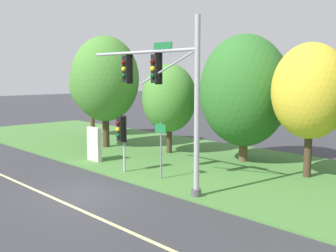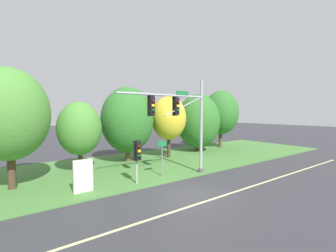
{
  "view_description": "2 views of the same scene",
  "coord_description": "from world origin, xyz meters",
  "px_view_note": "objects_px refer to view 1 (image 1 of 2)",
  "views": [
    {
      "loc": [
        14.91,
        -9.03,
        4.97
      ],
      "look_at": [
        1.15,
        3.8,
        2.63
      ],
      "focal_mm": 45.0,
      "sensor_mm": 36.0,
      "label": 1
    },
    {
      "loc": [
        -8.46,
        -9.53,
        4.75
      ],
      "look_at": [
        1.73,
        4.62,
        3.69
      ],
      "focal_mm": 24.0,
      "sensor_mm": 36.0,
      "label": 2
    }
  ],
  "objects_px": {
    "pedestrian_signal_near_kerb": "(121,132)",
    "tree_mid_verge": "(244,91)",
    "route_sign_post": "(161,143)",
    "tree_behind_signpost": "(169,98)",
    "info_kiosk": "(94,144)",
    "tree_tall_centre": "(310,91)",
    "tree_left_of_mast": "(105,79)",
    "traffic_signal_mast": "(164,86)",
    "tree_nearest_road": "(92,83)"
  },
  "relations": [
    {
      "from": "tree_behind_signpost",
      "to": "tree_tall_centre",
      "type": "height_order",
      "value": "tree_tall_centre"
    },
    {
      "from": "tree_tall_centre",
      "to": "info_kiosk",
      "type": "relative_size",
      "value": 3.33
    },
    {
      "from": "tree_nearest_road",
      "to": "tree_tall_centre",
      "type": "distance_m",
      "value": 18.42
    },
    {
      "from": "pedestrian_signal_near_kerb",
      "to": "tree_nearest_road",
      "type": "xyz_separation_m",
      "value": [
        -11.66,
        5.85,
        2.1
      ]
    },
    {
      "from": "tree_behind_signpost",
      "to": "route_sign_post",
      "type": "bearing_deg",
      "value": -46.55
    },
    {
      "from": "route_sign_post",
      "to": "tree_mid_verge",
      "type": "xyz_separation_m",
      "value": [
        0.17,
        6.06,
        2.26
      ]
    },
    {
      "from": "tree_mid_verge",
      "to": "info_kiosk",
      "type": "distance_m",
      "value": 8.89
    },
    {
      "from": "route_sign_post",
      "to": "info_kiosk",
      "type": "height_order",
      "value": "route_sign_post"
    },
    {
      "from": "route_sign_post",
      "to": "tree_left_of_mast",
      "type": "relative_size",
      "value": 0.36
    },
    {
      "from": "route_sign_post",
      "to": "info_kiosk",
      "type": "distance_m",
      "value": 5.65
    },
    {
      "from": "route_sign_post",
      "to": "info_kiosk",
      "type": "relative_size",
      "value": 1.38
    },
    {
      "from": "tree_mid_verge",
      "to": "tree_tall_centre",
      "type": "height_order",
      "value": "tree_mid_verge"
    },
    {
      "from": "tree_nearest_road",
      "to": "tree_behind_signpost",
      "type": "xyz_separation_m",
      "value": [
        9.43,
        -0.52,
        -0.73
      ]
    },
    {
      "from": "info_kiosk",
      "to": "tree_tall_centre",
      "type": "bearing_deg",
      "value": 27.96
    },
    {
      "from": "tree_tall_centre",
      "to": "pedestrian_signal_near_kerb",
      "type": "bearing_deg",
      "value": -138.86
    },
    {
      "from": "tree_mid_verge",
      "to": "pedestrian_signal_near_kerb",
      "type": "bearing_deg",
      "value": -110.37
    },
    {
      "from": "tree_left_of_mast",
      "to": "tree_mid_verge",
      "type": "distance_m",
      "value": 9.61
    },
    {
      "from": "traffic_signal_mast",
      "to": "tree_nearest_road",
      "type": "distance_m",
      "value": 16.32
    },
    {
      "from": "pedestrian_signal_near_kerb",
      "to": "tree_tall_centre",
      "type": "height_order",
      "value": "tree_tall_centre"
    },
    {
      "from": "tree_behind_signpost",
      "to": "pedestrian_signal_near_kerb",
      "type": "bearing_deg",
      "value": -67.31
    },
    {
      "from": "route_sign_post",
      "to": "tree_tall_centre",
      "type": "height_order",
      "value": "tree_tall_centre"
    },
    {
      "from": "traffic_signal_mast",
      "to": "tree_left_of_mast",
      "type": "xyz_separation_m",
      "value": [
        -10.14,
        3.98,
        0.16
      ]
    },
    {
      "from": "tree_left_of_mast",
      "to": "tree_nearest_road",
      "type": "bearing_deg",
      "value": 156.53
    },
    {
      "from": "pedestrian_signal_near_kerb",
      "to": "tree_behind_signpost",
      "type": "bearing_deg",
      "value": 112.69
    },
    {
      "from": "traffic_signal_mast",
      "to": "tree_nearest_road",
      "type": "relative_size",
      "value": 1.12
    },
    {
      "from": "traffic_signal_mast",
      "to": "tree_tall_centre",
      "type": "relative_size",
      "value": 1.13
    },
    {
      "from": "traffic_signal_mast",
      "to": "tree_left_of_mast",
      "type": "height_order",
      "value": "tree_left_of_mast"
    },
    {
      "from": "tree_mid_verge",
      "to": "info_kiosk",
      "type": "relative_size",
      "value": 3.7
    },
    {
      "from": "traffic_signal_mast",
      "to": "tree_nearest_road",
      "type": "xyz_separation_m",
      "value": [
        -15.12,
        6.15,
        -0.25
      ]
    },
    {
      "from": "tree_behind_signpost",
      "to": "info_kiosk",
      "type": "xyz_separation_m",
      "value": [
        -1.08,
        -4.77,
        -2.45
      ]
    },
    {
      "from": "pedestrian_signal_near_kerb",
      "to": "tree_nearest_road",
      "type": "bearing_deg",
      "value": 153.36
    },
    {
      "from": "tree_left_of_mast",
      "to": "tree_tall_centre",
      "type": "xyz_separation_m",
      "value": [
        13.43,
        2.22,
        -0.46
      ]
    },
    {
      "from": "pedestrian_signal_near_kerb",
      "to": "tree_tall_centre",
      "type": "bearing_deg",
      "value": 41.14
    },
    {
      "from": "traffic_signal_mast",
      "to": "tree_nearest_road",
      "type": "height_order",
      "value": "traffic_signal_mast"
    },
    {
      "from": "pedestrian_signal_near_kerb",
      "to": "tree_mid_verge",
      "type": "xyz_separation_m",
      "value": [
        2.46,
        6.62,
        1.92
      ]
    },
    {
      "from": "tree_tall_centre",
      "to": "info_kiosk",
      "type": "bearing_deg",
      "value": -152.04
    },
    {
      "from": "pedestrian_signal_near_kerb",
      "to": "tree_nearest_road",
      "type": "distance_m",
      "value": 13.21
    },
    {
      "from": "tree_behind_signpost",
      "to": "info_kiosk",
      "type": "height_order",
      "value": "tree_behind_signpost"
    },
    {
      "from": "tree_tall_centre",
      "to": "info_kiosk",
      "type": "xyz_separation_m",
      "value": [
        -10.07,
        -5.34,
        -3.12
      ]
    },
    {
      "from": "pedestrian_signal_near_kerb",
      "to": "route_sign_post",
      "type": "bearing_deg",
      "value": 13.83
    },
    {
      "from": "route_sign_post",
      "to": "tree_tall_centre",
      "type": "distance_m",
      "value": 7.36
    },
    {
      "from": "tree_tall_centre",
      "to": "tree_left_of_mast",
      "type": "bearing_deg",
      "value": -170.62
    },
    {
      "from": "tree_left_of_mast",
      "to": "tree_mid_verge",
      "type": "xyz_separation_m",
      "value": [
        9.13,
        2.94,
        -0.58
      ]
    },
    {
      "from": "tree_mid_verge",
      "to": "info_kiosk",
      "type": "bearing_deg",
      "value": -133.58
    },
    {
      "from": "pedestrian_signal_near_kerb",
      "to": "tree_mid_verge",
      "type": "relative_size",
      "value": 0.4
    },
    {
      "from": "tree_left_of_mast",
      "to": "info_kiosk",
      "type": "xyz_separation_m",
      "value": [
        3.36,
        -3.13,
        -3.58
      ]
    },
    {
      "from": "tree_nearest_road",
      "to": "tree_behind_signpost",
      "type": "bearing_deg",
      "value": -3.16
    },
    {
      "from": "pedestrian_signal_near_kerb",
      "to": "route_sign_post",
      "type": "relative_size",
      "value": 1.08
    },
    {
      "from": "tree_behind_signpost",
      "to": "tree_left_of_mast",
      "type": "bearing_deg",
      "value": -159.69
    },
    {
      "from": "pedestrian_signal_near_kerb",
      "to": "route_sign_post",
      "type": "distance_m",
      "value": 2.38
    }
  ]
}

